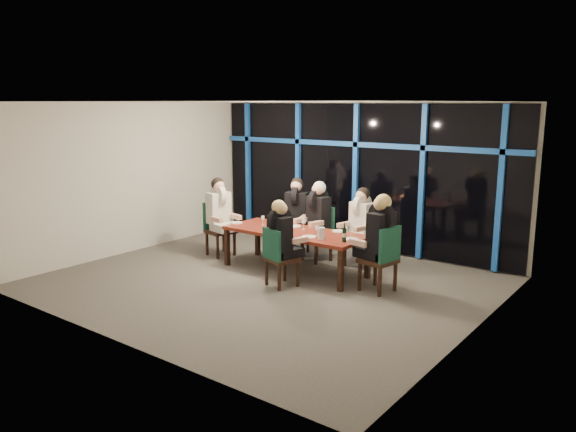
# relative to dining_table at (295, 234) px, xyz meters

# --- Properties ---
(room) EXTENTS (7.04, 7.00, 3.02)m
(room) POSITION_rel_dining_table_xyz_m (0.00, -0.80, 1.34)
(room) COLOR #5D5852
(room) RESTS_ON ground
(window_wall) EXTENTS (6.86, 0.43, 2.94)m
(window_wall) POSITION_rel_dining_table_xyz_m (0.01, 2.13, 0.87)
(window_wall) COLOR black
(window_wall) RESTS_ON ground
(dining_table) EXTENTS (2.60, 1.00, 0.75)m
(dining_table) POSITION_rel_dining_table_xyz_m (0.00, 0.00, 0.00)
(dining_table) COLOR maroon
(dining_table) RESTS_ON ground
(chair_far_left) EXTENTS (0.62, 0.62, 1.05)m
(chair_far_left) POSITION_rel_dining_table_xyz_m (-0.72, 1.06, -0.10)
(chair_far_left) COLOR black
(chair_far_left) RESTS_ON ground
(chair_far_mid) EXTENTS (0.58, 0.58, 1.05)m
(chair_far_mid) POSITION_rel_dining_table_xyz_m (-0.06, 0.90, -0.10)
(chair_far_mid) COLOR black
(chair_far_mid) RESTS_ON ground
(chair_far_right) EXTENTS (0.55, 0.55, 1.01)m
(chair_far_right) POSITION_rel_dining_table_xyz_m (0.79, 1.05, -0.12)
(chair_far_right) COLOR black
(chair_far_right) RESTS_ON ground
(chair_end_left) EXTENTS (0.59, 0.59, 1.06)m
(chair_end_left) POSITION_rel_dining_table_xyz_m (-1.91, 0.01, -0.09)
(chair_end_left) COLOR black
(chair_end_left) RESTS_ON ground
(chair_end_right) EXTENTS (0.58, 0.58, 1.08)m
(chair_end_right) POSITION_rel_dining_table_xyz_m (1.79, -0.07, -0.08)
(chair_end_right) COLOR black
(chair_end_right) RESTS_ON ground
(chair_near_mid) EXTENTS (0.57, 0.57, 0.99)m
(chair_near_mid) POSITION_rel_dining_table_xyz_m (0.29, -0.87, -0.13)
(chair_near_mid) COLOR black
(chair_near_mid) RESTS_ON ground
(diner_far_left) EXTENTS (0.63, 0.71, 1.02)m
(diner_far_left) POSITION_rel_dining_table_xyz_m (-0.69, 0.98, 0.31)
(diner_far_left) COLOR black
(diner_far_left) RESTS_ON ground
(diner_far_mid) EXTENTS (0.58, 0.70, 1.02)m
(diner_far_mid) POSITION_rel_dining_table_xyz_m (-0.08, 0.81, 0.32)
(diner_far_mid) COLOR black
(diner_far_mid) RESTS_ON ground
(diner_far_right) EXTENTS (0.56, 0.67, 0.98)m
(diner_far_right) POSITION_rel_dining_table_xyz_m (0.78, 0.97, 0.28)
(diner_far_right) COLOR silver
(diner_far_right) RESTS_ON ground
(diner_end_left) EXTENTS (0.71, 0.60, 1.03)m
(diner_end_left) POSITION_rel_dining_table_xyz_m (-1.82, -0.02, 0.33)
(diner_end_left) COLOR silver
(diner_end_left) RESTS_ON ground
(diner_end_right) EXTENTS (0.72, 0.59, 1.06)m
(diner_end_right) POSITION_rel_dining_table_xyz_m (1.70, -0.05, 0.35)
(diner_end_right) COLOR black
(diner_end_right) RESTS_ON ground
(diner_near_mid) EXTENTS (0.58, 0.67, 0.96)m
(diner_near_mid) POSITION_rel_dining_table_xyz_m (0.32, -0.79, 0.26)
(diner_near_mid) COLOR black
(diner_near_mid) RESTS_ON ground
(plate_far_left) EXTENTS (0.24, 0.24, 0.01)m
(plate_far_left) POSITION_rel_dining_table_xyz_m (-0.50, 0.45, 0.08)
(plate_far_left) COLOR white
(plate_far_left) RESTS_ON dining_table
(plate_far_mid) EXTENTS (0.24, 0.24, 0.01)m
(plate_far_mid) POSITION_rel_dining_table_xyz_m (-0.20, 0.26, 0.08)
(plate_far_mid) COLOR white
(plate_far_mid) RESTS_ON dining_table
(plate_far_right) EXTENTS (0.24, 0.24, 0.01)m
(plate_far_right) POSITION_rel_dining_table_xyz_m (0.66, 0.41, 0.08)
(plate_far_right) COLOR white
(plate_far_right) RESTS_ON dining_table
(plate_end_left) EXTENTS (0.24, 0.24, 0.01)m
(plate_end_left) POSITION_rel_dining_table_xyz_m (-1.27, -0.15, 0.08)
(plate_end_left) COLOR white
(plate_end_left) RESTS_ON dining_table
(plate_end_right) EXTENTS (0.24, 0.24, 0.01)m
(plate_end_right) POSITION_rel_dining_table_xyz_m (1.14, 0.04, 0.08)
(plate_end_right) COLOR white
(plate_end_right) RESTS_ON dining_table
(plate_near_mid) EXTENTS (0.24, 0.24, 0.01)m
(plate_near_mid) POSITION_rel_dining_table_xyz_m (0.48, -0.25, 0.08)
(plate_near_mid) COLOR white
(plate_near_mid) RESTS_ON dining_table
(wine_bottle) EXTENTS (0.07, 0.07, 0.32)m
(wine_bottle) POSITION_rel_dining_table_xyz_m (1.13, -0.17, 0.19)
(wine_bottle) COLOR black
(wine_bottle) RESTS_ON dining_table
(water_pitcher) EXTENTS (0.13, 0.11, 0.20)m
(water_pitcher) POSITION_rel_dining_table_xyz_m (0.73, -0.24, 0.17)
(water_pitcher) COLOR silver
(water_pitcher) RESTS_ON dining_table
(tea_light) EXTENTS (0.05, 0.05, 0.03)m
(tea_light) POSITION_rel_dining_table_xyz_m (-0.10, -0.23, 0.08)
(tea_light) COLOR #F49649
(tea_light) RESTS_ON dining_table
(wine_glass_a) EXTENTS (0.07, 0.07, 0.18)m
(wine_glass_a) POSITION_rel_dining_table_xyz_m (-0.26, -0.09, 0.20)
(wine_glass_a) COLOR silver
(wine_glass_a) RESTS_ON dining_table
(wine_glass_b) EXTENTS (0.07, 0.07, 0.19)m
(wine_glass_b) POSITION_rel_dining_table_xyz_m (0.07, 0.18, 0.21)
(wine_glass_b) COLOR white
(wine_glass_b) RESTS_ON dining_table
(wine_glass_c) EXTENTS (0.06, 0.06, 0.16)m
(wine_glass_c) POSITION_rel_dining_table_xyz_m (0.50, -0.05, 0.18)
(wine_glass_c) COLOR silver
(wine_glass_c) RESTS_ON dining_table
(wine_glass_d) EXTENTS (0.06, 0.06, 0.17)m
(wine_glass_d) POSITION_rel_dining_table_xyz_m (-0.78, 0.04, 0.19)
(wine_glass_d) COLOR silver
(wine_glass_d) RESTS_ON dining_table
(wine_glass_e) EXTENTS (0.06, 0.06, 0.16)m
(wine_glass_e) POSITION_rel_dining_table_xyz_m (0.98, 0.15, 0.18)
(wine_glass_e) COLOR white
(wine_glass_e) RESTS_ON dining_table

